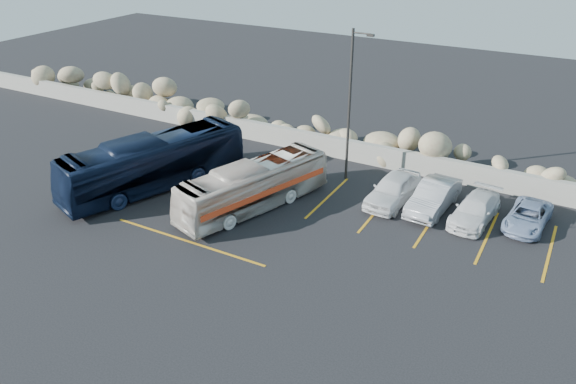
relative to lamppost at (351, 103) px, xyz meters
The scene contains 11 objects.
ground 10.73m from the lamppost, 105.05° to the right, with size 90.00×90.00×0.00m, color black.
seawall 5.14m from the lamppost, 135.63° to the left, with size 60.00×0.40×1.20m, color gray.
riprap_pile 5.40m from the lamppost, 124.63° to the left, with size 54.00×2.80×2.60m, color #988164, non-canonical shape.
parking_lines 6.18m from the lamppost, 62.01° to the right, with size 18.16×9.36×0.01m.
lamppost is the anchor object (origin of this frame).
vintage_bus 6.62m from the lamppost, 117.32° to the right, with size 1.95×8.32×2.32m, color beige.
tour_coach 10.59m from the lamppost, 145.69° to the right, with size 2.34×10.00×2.79m, color black.
car_a 4.92m from the lamppost, 24.24° to the right, with size 1.68×4.16×1.42m, color silver.
car_b 6.31m from the lamppost, 13.13° to the right, with size 1.47×4.21×1.39m, color #ABABB0.
car_c 8.09m from the lamppost, 10.47° to the right, with size 1.60×3.94×1.14m, color silver.
car_d 10.07m from the lamppost, ahead, with size 1.67×3.63×1.01m, color #7D8FB1.
Camera 1 is at (13.08, -16.12, 13.14)m, focal length 35.00 mm.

